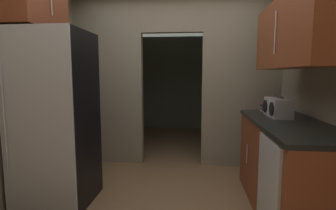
{
  "coord_description": "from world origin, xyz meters",
  "views": [
    {
      "loc": [
        0.31,
        -2.43,
        1.39
      ],
      "look_at": [
        -0.02,
        0.73,
        1.01
      ],
      "focal_mm": 27.67,
      "sensor_mm": 36.0,
      "label": 1
    }
  ],
  "objects_px": {
    "boombox": "(278,108)",
    "book_stack": "(267,108)",
    "refrigerator": "(56,119)",
    "dishwasher": "(268,192)"
  },
  "relations": [
    {
      "from": "boombox",
      "to": "book_stack",
      "type": "relative_size",
      "value": 2.55
    },
    {
      "from": "refrigerator",
      "to": "boombox",
      "type": "distance_m",
      "value": 2.37
    },
    {
      "from": "dishwasher",
      "to": "book_stack",
      "type": "xyz_separation_m",
      "value": [
        0.27,
        1.15,
        0.55
      ]
    },
    {
      "from": "refrigerator",
      "to": "book_stack",
      "type": "relative_size",
      "value": 11.45
    },
    {
      "from": "refrigerator",
      "to": "dishwasher",
      "type": "bearing_deg",
      "value": -13.21
    },
    {
      "from": "boombox",
      "to": "refrigerator",
      "type": "bearing_deg",
      "value": -172.97
    },
    {
      "from": "dishwasher",
      "to": "boombox",
      "type": "height_order",
      "value": "boombox"
    },
    {
      "from": "refrigerator",
      "to": "boombox",
      "type": "bearing_deg",
      "value": 7.03
    },
    {
      "from": "dishwasher",
      "to": "book_stack",
      "type": "height_order",
      "value": "book_stack"
    },
    {
      "from": "refrigerator",
      "to": "dishwasher",
      "type": "xyz_separation_m",
      "value": [
        2.06,
        -0.48,
        -0.48
      ]
    }
  ]
}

